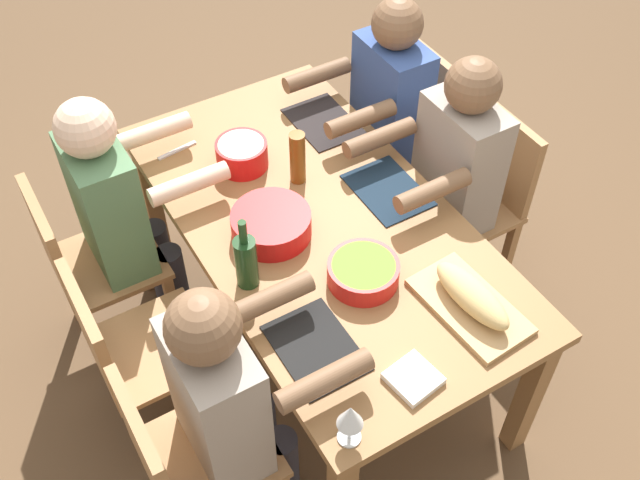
# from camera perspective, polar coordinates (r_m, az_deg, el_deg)

# --- Properties ---
(ground_plane) EXTENTS (8.00, 8.00, 0.00)m
(ground_plane) POSITION_cam_1_polar(r_m,az_deg,el_deg) (3.26, -0.00, -7.47)
(ground_plane) COLOR brown
(dining_table) EXTENTS (1.73, 0.91, 0.74)m
(dining_table) POSITION_cam_1_polar(r_m,az_deg,el_deg) (2.75, -0.00, 0.35)
(dining_table) COLOR olive
(dining_table) RESTS_ON ground_plane
(chair_near_center) EXTENTS (0.40, 0.40, 0.85)m
(chair_near_center) POSITION_cam_1_polar(r_m,az_deg,el_deg) (2.72, -14.38, -8.26)
(chair_near_center) COLOR #9E7044
(chair_near_center) RESTS_ON ground_plane
(chair_far_left) EXTENTS (0.40, 0.40, 0.85)m
(chair_far_left) POSITION_cam_1_polar(r_m,az_deg,el_deg) (3.48, 7.12, 8.18)
(chair_far_left) COLOR #9E7044
(chair_far_left) RESTS_ON ground_plane
(diner_far_left) EXTENTS (0.41, 0.53, 1.20)m
(diner_far_left) POSITION_cam_1_polar(r_m,az_deg,el_deg) (3.26, 4.82, 10.09)
(diner_far_left) COLOR #2D2D38
(diner_far_left) RESTS_ON ground_plane
(chair_near_right) EXTENTS (0.40, 0.40, 0.85)m
(chair_near_right) POSITION_cam_1_polar(r_m,az_deg,el_deg) (2.47, -10.38, -16.27)
(chair_near_right) COLOR #9E7044
(chair_near_right) RESTS_ON ground_plane
(diner_near_right) EXTENTS (0.41, 0.53, 1.20)m
(diner_near_right) POSITION_cam_1_polar(r_m,az_deg,el_deg) (2.31, -6.87, -11.99)
(diner_near_right) COLOR #2D2D38
(diner_near_right) RESTS_ON ground_plane
(chair_far_center) EXTENTS (0.40, 0.40, 0.85)m
(chair_far_center) POSITION_cam_1_polar(r_m,az_deg,el_deg) (3.22, 12.01, 3.45)
(chair_far_center) COLOR #9E7044
(chair_far_center) RESTS_ON ground_plane
(diner_far_center) EXTENTS (0.41, 0.53, 1.20)m
(diner_far_center) POSITION_cam_1_polar(r_m,az_deg,el_deg) (2.98, 9.92, 5.19)
(diner_far_center) COLOR #2D2D38
(diner_far_center) RESTS_ON ground_plane
(chair_near_left) EXTENTS (0.40, 0.40, 0.85)m
(chair_near_left) POSITION_cam_1_polar(r_m,az_deg,el_deg) (3.03, -17.52, -1.70)
(chair_near_left) COLOR #9E7044
(chair_near_left) RESTS_ON ground_plane
(diner_near_left) EXTENTS (0.41, 0.53, 1.20)m
(diner_near_left) POSITION_cam_1_polar(r_m,az_deg,el_deg) (2.89, -15.11, 2.46)
(diner_near_left) COLOR #2D2D38
(diner_near_left) RESTS_ON ground_plane
(serving_bowl_fruit) EXTENTS (0.29, 0.29, 0.09)m
(serving_bowl_fruit) POSITION_cam_1_polar(r_m,az_deg,el_deg) (2.61, -3.78, 1.32)
(serving_bowl_fruit) COLOR red
(serving_bowl_fruit) RESTS_ON dining_table
(serving_bowl_pasta) EXTENTS (0.20, 0.20, 0.11)m
(serving_bowl_pasta) POSITION_cam_1_polar(r_m,az_deg,el_deg) (2.88, -6.04, 6.68)
(serving_bowl_pasta) COLOR red
(serving_bowl_pasta) RESTS_ON dining_table
(serving_bowl_salad) EXTENTS (0.24, 0.24, 0.08)m
(serving_bowl_salad) POSITION_cam_1_polar(r_m,az_deg,el_deg) (2.47, 3.35, -2.41)
(serving_bowl_salad) COLOR red
(serving_bowl_salad) RESTS_ON dining_table
(cutting_board) EXTENTS (0.41, 0.25, 0.02)m
(cutting_board) POSITION_cam_1_polar(r_m,az_deg,el_deg) (2.47, 11.42, -4.99)
(cutting_board) COLOR tan
(cutting_board) RESTS_ON dining_table
(bread_loaf) EXTENTS (0.33, 0.13, 0.09)m
(bread_loaf) POSITION_cam_1_polar(r_m,az_deg,el_deg) (2.43, 11.61, -4.20)
(bread_loaf) COLOR tan
(bread_loaf) RESTS_ON cutting_board
(wine_bottle) EXTENTS (0.08, 0.08, 0.29)m
(wine_bottle) POSITION_cam_1_polar(r_m,az_deg,el_deg) (2.43, -5.71, -1.60)
(wine_bottle) COLOR #193819
(wine_bottle) RESTS_ON dining_table
(beer_bottle) EXTENTS (0.06, 0.06, 0.22)m
(beer_bottle) POSITION_cam_1_polar(r_m,az_deg,el_deg) (2.77, -1.74, 6.34)
(beer_bottle) COLOR brown
(beer_bottle) RESTS_ON dining_table
(wine_glass) EXTENTS (0.08, 0.08, 0.17)m
(wine_glass) POSITION_cam_1_polar(r_m,az_deg,el_deg) (2.08, 2.34, -13.45)
(wine_glass) COLOR silver
(wine_glass) RESTS_ON dining_table
(placemat_far_left) EXTENTS (0.32, 0.23, 0.01)m
(placemat_far_left) POSITION_cam_1_polar(r_m,az_deg,el_deg) (3.10, 0.25, 9.09)
(placemat_far_left) COLOR black
(placemat_far_left) RESTS_ON dining_table
(placemat_near_right) EXTENTS (0.32, 0.23, 0.01)m
(placemat_near_right) POSITION_cam_1_polar(r_m,az_deg,el_deg) (2.33, -0.33, -8.28)
(placemat_near_right) COLOR black
(placemat_near_right) RESTS_ON dining_table
(placemat_far_center) EXTENTS (0.32, 0.23, 0.01)m
(placemat_far_center) POSITION_cam_1_polar(r_m,az_deg,el_deg) (2.81, 5.23, 3.85)
(placemat_far_center) COLOR #142333
(placemat_far_center) RESTS_ON dining_table
(fork_near_left) EXTENTS (0.04, 0.17, 0.01)m
(fork_near_left) POSITION_cam_1_polar(r_m,az_deg,el_deg) (3.02, -10.94, 6.79)
(fork_near_left) COLOR silver
(fork_near_left) RESTS_ON dining_table
(napkin_stack) EXTENTS (0.16, 0.16, 0.02)m
(napkin_stack) POSITION_cam_1_polar(r_m,az_deg,el_deg) (2.28, 7.19, -10.50)
(napkin_stack) COLOR white
(napkin_stack) RESTS_ON dining_table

